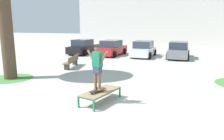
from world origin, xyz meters
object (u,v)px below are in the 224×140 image
skater (97,65)px  car_black (83,47)px  skateboard (98,90)px  car_grey (178,50)px  skate_box (100,92)px  car_white (144,49)px  car_red (112,48)px  park_bench (72,61)px

skater → car_black: 14.97m
skater → car_black: bearing=117.1°
skateboard → car_black: size_ratio=0.19×
skateboard → car_grey: 13.49m
skater → car_grey: bearing=78.4°
skate_box → skater: bearing=-104.2°
car_white → skateboard: bearing=-88.0°
car_red → skater: bearing=-74.5°
skater → car_grey: (2.72, 13.21, -0.84)m
skateboard → car_red: 13.64m
car_red → car_grey: 6.35m
car_black → skate_box: bearing=-62.5°
park_bench → skater: bearing=-54.8°
car_white → park_bench: car_white is taller
car_grey → park_bench: bearing=-136.1°
skateboard → park_bench: park_bench is taller
skate_box → skateboard: size_ratio=2.47×
car_red → park_bench: 6.89m
car_black → skateboard: bearing=-62.9°
park_bench → car_black: bearing=108.6°
skater → car_white: 13.20m
skater → park_bench: (-4.45, 6.31, -1.08)m
car_red → skate_box: bearing=-74.2°
car_red → park_bench: bearing=-96.8°
park_bench → car_red: bearing=83.2°
car_grey → park_bench: car_grey is taller
skateboard → skate_box: bearing=75.7°
car_white → car_grey: bearing=0.9°
car_grey → car_white: bearing=-179.1°
skateboard → car_red: car_red is taller
car_black → car_white: (6.35, -0.14, 0.00)m
skater → park_bench: size_ratio=0.69×
park_bench → car_grey: bearing=43.9°
car_black → park_bench: car_black is taller
car_black → park_bench: 7.39m
car_red → car_white: bearing=0.3°
car_red → car_grey: (6.35, 0.07, 0.00)m
skateboard → car_white: bearing=92.0°
skater → car_red: 13.67m
car_black → park_bench: bearing=-71.4°
skater → car_grey: skater is taller
skateboard → park_bench: bearing=125.2°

